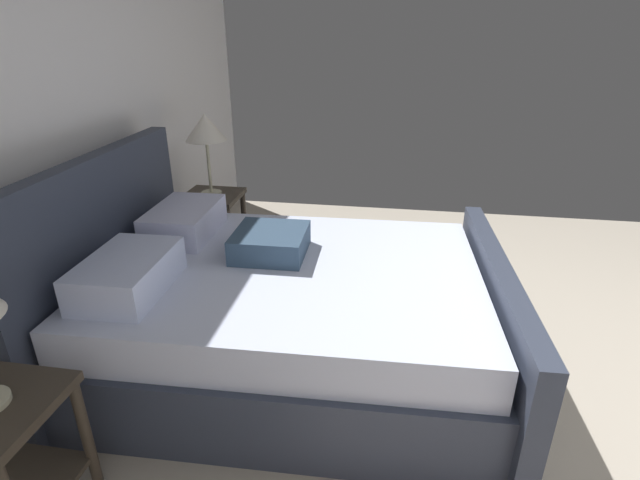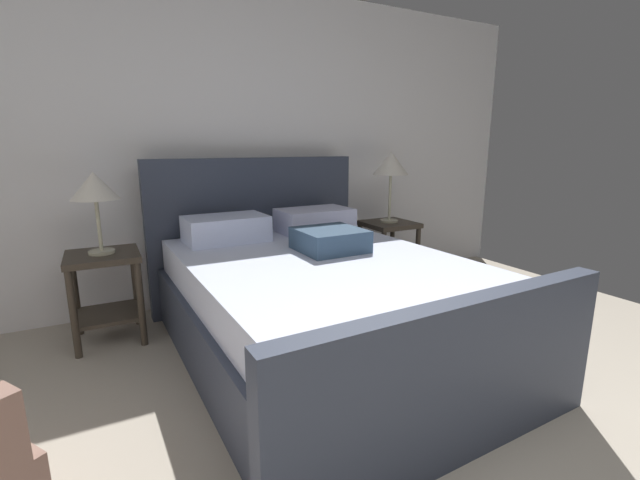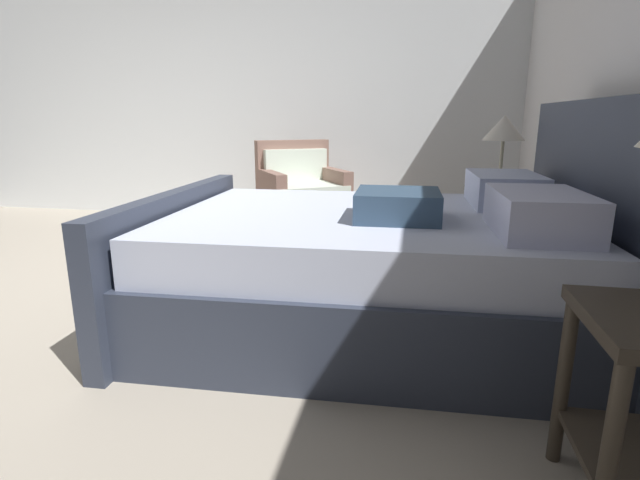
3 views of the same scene
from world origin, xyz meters
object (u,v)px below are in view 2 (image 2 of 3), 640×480
(nightstand_left, at_px, (105,282))
(table_lamp_left, at_px, (95,188))
(table_lamp_right, at_px, (391,165))
(bed, at_px, (318,298))
(nightstand_right, at_px, (388,243))

(nightstand_left, height_order, table_lamp_left, table_lamp_left)
(table_lamp_right, relative_size, nightstand_left, 1.05)
(table_lamp_right, distance_m, nightstand_left, 2.45)
(bed, relative_size, table_lamp_left, 4.41)
(bed, distance_m, nightstand_left, 1.41)
(bed, height_order, nightstand_left, bed)
(table_lamp_right, bearing_deg, bed, -143.93)
(nightstand_right, xyz_separation_m, table_lamp_right, (0.00, 0.00, 0.71))
(bed, relative_size, table_lamp_right, 3.67)
(bed, xyz_separation_m, nightstand_left, (-1.17, 0.78, 0.06))
(bed, xyz_separation_m, table_lamp_right, (1.17, 0.86, 0.77))
(nightstand_right, height_order, table_lamp_left, table_lamp_left)
(table_lamp_left, bearing_deg, bed, -33.53)
(nightstand_left, bearing_deg, nightstand_right, 1.90)
(nightstand_left, bearing_deg, table_lamp_left, 116.57)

